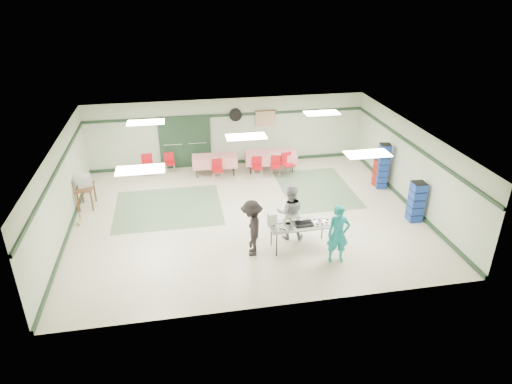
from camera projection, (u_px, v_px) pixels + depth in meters
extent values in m
plane|color=beige|center=(247.00, 215.00, 14.78)|extent=(11.00, 11.00, 0.00)
plane|color=white|center=(246.00, 136.00, 13.60)|extent=(11.00, 11.00, 0.00)
plane|color=#B0BCA1|center=(228.00, 132.00, 18.17)|extent=(11.00, 0.00, 11.00)
plane|color=#B0BCA1|center=(279.00, 258.00, 10.21)|extent=(11.00, 0.00, 11.00)
plane|color=#B0BCA1|center=(61.00, 191.00, 13.29)|extent=(0.00, 9.00, 9.00)
plane|color=#B0BCA1|center=(410.00, 165.00, 15.08)|extent=(0.00, 9.00, 9.00)
cube|color=#1D3521|center=(228.00, 115.00, 17.83)|extent=(11.00, 0.06, 0.10)
cube|color=#1D3521|center=(229.00, 162.00, 18.70)|extent=(11.00, 0.06, 0.12)
cube|color=#1D3521|center=(57.00, 169.00, 12.99)|extent=(0.06, 9.00, 0.10)
cube|color=#1D3521|center=(70.00, 229.00, 13.86)|extent=(0.06, 9.00, 0.12)
cube|color=#1D3521|center=(413.00, 145.00, 14.77)|extent=(0.06, 9.00, 0.10)
cube|color=#1D3521|center=(404.00, 200.00, 15.64)|extent=(0.06, 9.00, 0.12)
cube|color=#617E5C|center=(168.00, 207.00, 15.25)|extent=(3.50, 3.00, 0.01)
cube|color=#617E5C|center=(316.00, 189.00, 16.56)|extent=(2.50, 3.50, 0.01)
cube|color=gray|center=(173.00, 143.00, 17.89)|extent=(0.90, 0.06, 2.10)
cube|color=gray|center=(197.00, 142.00, 18.04)|extent=(0.90, 0.06, 2.10)
cube|color=#1D3521|center=(185.00, 142.00, 17.94)|extent=(2.00, 0.03, 2.15)
cylinder|color=black|center=(236.00, 115.00, 17.85)|extent=(0.50, 0.10, 0.50)
cube|color=tan|center=(265.00, 118.00, 18.14)|extent=(0.80, 0.02, 0.60)
cube|color=#B3B3AE|center=(301.00, 225.00, 12.76)|extent=(1.82, 0.81, 0.04)
cylinder|color=black|center=(277.00, 245.00, 12.51)|extent=(0.04, 0.04, 0.72)
cylinder|color=black|center=(330.00, 238.00, 12.83)|extent=(0.04, 0.04, 0.72)
cylinder|color=black|center=(271.00, 234.00, 13.02)|extent=(0.04, 0.04, 0.72)
cylinder|color=black|center=(322.00, 228.00, 13.33)|extent=(0.04, 0.04, 0.72)
cube|color=silver|center=(323.00, 222.00, 12.80)|extent=(0.55, 0.43, 0.02)
cube|color=silver|center=(294.00, 222.00, 12.84)|extent=(0.54, 0.42, 0.02)
cube|color=silver|center=(281.00, 228.00, 12.54)|extent=(0.62, 0.48, 0.02)
cube|color=black|center=(304.00, 224.00, 12.68)|extent=(0.51, 0.33, 0.08)
cube|color=white|center=(272.00, 219.00, 12.60)|extent=(0.25, 0.23, 0.39)
imported|color=teal|center=(338.00, 234.00, 12.13)|extent=(0.65, 0.47, 1.65)
imported|color=gray|center=(290.00, 212.00, 13.21)|extent=(0.92, 0.78, 1.66)
imported|color=black|center=(252.00, 228.00, 12.43)|extent=(0.77, 1.14, 1.63)
cube|color=red|center=(271.00, 153.00, 17.79)|extent=(2.03, 1.00, 0.05)
cube|color=red|center=(271.00, 157.00, 17.87)|extent=(2.03, 1.03, 0.40)
cylinder|color=black|center=(251.00, 166.00, 17.58)|extent=(0.04, 0.04, 0.72)
cylinder|color=black|center=(293.00, 164.00, 17.74)|extent=(0.04, 0.04, 0.72)
cylinder|color=black|center=(249.00, 160.00, 18.17)|extent=(0.04, 0.04, 0.72)
cylinder|color=black|center=(290.00, 158.00, 18.32)|extent=(0.04, 0.04, 0.72)
cube|color=red|center=(214.00, 157.00, 17.43)|extent=(1.73, 0.82, 0.05)
cube|color=red|center=(215.00, 161.00, 17.51)|extent=(1.73, 0.83, 0.40)
cylinder|color=black|center=(197.00, 169.00, 17.26)|extent=(0.04, 0.04, 0.72)
cylinder|color=black|center=(234.00, 168.00, 17.43)|extent=(0.04, 0.04, 0.72)
cylinder|color=black|center=(196.00, 164.00, 17.76)|extent=(0.04, 0.04, 0.72)
cylinder|color=black|center=(232.00, 162.00, 17.93)|extent=(0.04, 0.04, 0.72)
cube|color=red|center=(276.00, 167.00, 17.36)|extent=(0.46, 0.46, 0.04)
cube|color=red|center=(276.00, 160.00, 17.42)|extent=(0.38, 0.13, 0.38)
cylinder|color=silver|center=(271.00, 173.00, 17.33)|extent=(0.02, 0.02, 0.40)
cylinder|color=silver|center=(279.00, 174.00, 17.31)|extent=(0.02, 0.02, 0.40)
cylinder|color=silver|center=(272.00, 170.00, 17.60)|extent=(0.02, 0.02, 0.40)
cylinder|color=silver|center=(279.00, 170.00, 17.58)|extent=(0.02, 0.02, 0.40)
cube|color=red|center=(257.00, 168.00, 17.25)|extent=(0.39, 0.39, 0.04)
cube|color=red|center=(257.00, 161.00, 17.31)|extent=(0.38, 0.05, 0.38)
cylinder|color=silver|center=(254.00, 175.00, 17.19)|extent=(0.02, 0.02, 0.40)
cylinder|color=silver|center=(262.00, 175.00, 17.23)|extent=(0.02, 0.02, 0.40)
cylinder|color=silver|center=(253.00, 172.00, 17.46)|extent=(0.02, 0.02, 0.40)
cylinder|color=silver|center=(261.00, 171.00, 17.50)|extent=(0.02, 0.02, 0.40)
cube|color=red|center=(288.00, 165.00, 17.42)|extent=(0.51, 0.51, 0.04)
cube|color=red|center=(286.00, 157.00, 17.48)|extent=(0.42, 0.14, 0.42)
cylinder|color=silver|center=(286.00, 173.00, 17.33)|extent=(0.02, 0.02, 0.44)
cylinder|color=silver|center=(294.00, 171.00, 17.45)|extent=(0.02, 0.02, 0.44)
cylinder|color=silver|center=(282.00, 170.00, 17.60)|extent=(0.02, 0.02, 0.44)
cylinder|color=silver|center=(290.00, 168.00, 17.73)|extent=(0.02, 0.02, 0.44)
cube|color=red|center=(218.00, 171.00, 17.00)|extent=(0.40, 0.40, 0.04)
cube|color=red|center=(217.00, 164.00, 17.06)|extent=(0.39, 0.05, 0.39)
cylinder|color=silver|center=(214.00, 178.00, 16.93)|extent=(0.02, 0.02, 0.41)
cylinder|color=silver|center=(223.00, 177.00, 16.99)|extent=(0.02, 0.02, 0.41)
cylinder|color=silver|center=(213.00, 175.00, 17.20)|extent=(0.02, 0.02, 0.41)
cylinder|color=silver|center=(222.00, 174.00, 17.26)|extent=(0.02, 0.02, 0.41)
cube|color=red|center=(170.00, 163.00, 17.65)|extent=(0.43, 0.43, 0.04)
cube|color=red|center=(169.00, 157.00, 17.70)|extent=(0.38, 0.09, 0.38)
cylinder|color=silver|center=(167.00, 171.00, 17.57)|extent=(0.02, 0.02, 0.40)
cylinder|color=silver|center=(175.00, 170.00, 17.65)|extent=(0.02, 0.02, 0.40)
cylinder|color=silver|center=(166.00, 168.00, 17.83)|extent=(0.02, 0.02, 0.40)
cylinder|color=silver|center=(174.00, 167.00, 17.91)|extent=(0.02, 0.02, 0.40)
cube|color=red|center=(148.00, 166.00, 17.32)|extent=(0.49, 0.49, 0.04)
cube|color=red|center=(147.00, 159.00, 17.38)|extent=(0.41, 0.13, 0.41)
cylinder|color=silver|center=(145.00, 174.00, 17.23)|extent=(0.02, 0.02, 0.44)
cylinder|color=silver|center=(154.00, 173.00, 17.35)|extent=(0.02, 0.02, 0.44)
cylinder|color=silver|center=(144.00, 171.00, 17.50)|extent=(0.02, 0.02, 0.44)
cylinder|color=silver|center=(152.00, 169.00, 17.62)|extent=(0.02, 0.02, 0.44)
cube|color=#1A3F9F|center=(383.00, 166.00, 16.32)|extent=(0.43, 0.43, 1.67)
cube|color=#A52110|center=(380.00, 173.00, 16.60)|extent=(0.46, 0.46, 1.02)
cube|color=#1A3F9F|center=(416.00, 202.00, 14.20)|extent=(0.42, 0.42, 1.32)
cube|color=brown|center=(85.00, 187.00, 15.02)|extent=(0.54, 0.82, 0.05)
cube|color=brown|center=(78.00, 202.00, 14.85)|extent=(0.05, 0.05, 0.70)
cube|color=brown|center=(92.00, 201.00, 14.92)|extent=(0.05, 0.05, 0.70)
cube|color=brown|center=(82.00, 193.00, 15.45)|extent=(0.05, 0.05, 0.70)
cube|color=brown|center=(95.00, 192.00, 15.52)|extent=(0.05, 0.05, 0.70)
cube|color=#B6B7B2|center=(84.00, 181.00, 14.98)|extent=(0.54, 0.50, 0.36)
cylinder|color=brown|center=(76.00, 202.00, 13.98)|extent=(0.08, 0.23, 1.46)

